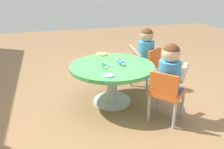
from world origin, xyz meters
The scene contains 12 objects.
ground_plane centered at (0.00, 0.00, 0.00)m, with size 10.00×10.00×0.00m, color olive.
craft_table centered at (0.00, 0.00, 0.36)m, with size 0.95×0.95×0.46m.
child_chair_left centered at (-0.52, -0.39, 0.31)m, with size 0.42×0.42×0.54m.
seated_child_left centered at (-0.50, -0.42, 0.53)m, with size 0.43×0.44×0.51m.
child_chair_right centered at (0.30, -0.58, 0.31)m, with size 0.41×0.41×0.54m.
seated_child_right centered at (0.33, -0.56, 0.53)m, with size 0.43×0.41×0.51m.
rolling_pin centered at (0.00, -0.10, 0.49)m, with size 0.23×0.05×0.05m.
craft_scissors centered at (-0.08, 0.08, 0.47)m, with size 0.12×0.14×0.01m.
playdough_blob_0 centered at (-0.32, 0.13, 0.47)m, with size 0.11×0.11×0.01m, color #8CCCF2.
playdough_blob_1 centered at (0.41, 0.01, 0.47)m, with size 0.14×0.14×0.02m, color #F2CC72.
cookie_cutter_0 centered at (0.02, 0.09, 0.47)m, with size 0.07×0.07×0.01m, color #3F99D8.
cookie_cutter_1 centered at (0.23, -0.15, 0.47)m, with size 0.05×0.05×0.01m, color orange.
Camera 1 is at (-2.25, 0.69, 1.27)m, focal length 35.87 mm.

